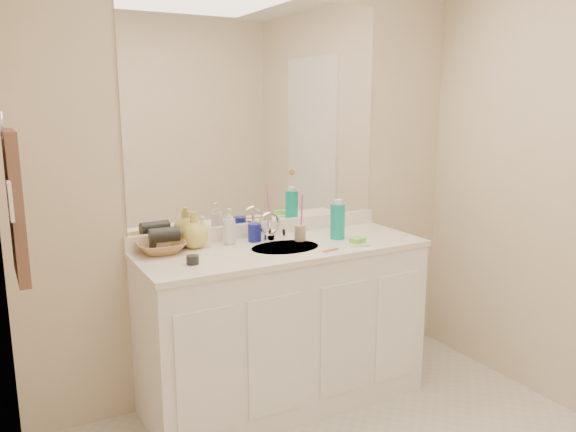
% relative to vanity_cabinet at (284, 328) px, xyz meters
% --- Properties ---
extents(wall_back, '(2.60, 0.02, 2.40)m').
position_rel_vanity_cabinet_xyz_m(wall_back, '(0.00, 0.28, 0.77)').
color(wall_back, beige).
rests_on(wall_back, floor).
extents(wall_left, '(0.02, 2.60, 2.40)m').
position_rel_vanity_cabinet_xyz_m(wall_left, '(-1.30, -1.02, 0.77)').
color(wall_left, beige).
rests_on(wall_left, floor).
extents(vanity_cabinet, '(1.50, 0.55, 0.85)m').
position_rel_vanity_cabinet_xyz_m(vanity_cabinet, '(0.00, 0.00, 0.00)').
color(vanity_cabinet, white).
rests_on(vanity_cabinet, floor).
extents(countertop, '(1.52, 0.57, 0.03)m').
position_rel_vanity_cabinet_xyz_m(countertop, '(0.00, 0.00, 0.44)').
color(countertop, white).
rests_on(countertop, vanity_cabinet).
extents(backsplash, '(1.52, 0.03, 0.08)m').
position_rel_vanity_cabinet_xyz_m(backsplash, '(0.00, 0.26, 0.50)').
color(backsplash, white).
rests_on(backsplash, countertop).
extents(sink_basin, '(0.37, 0.37, 0.02)m').
position_rel_vanity_cabinet_xyz_m(sink_basin, '(0.00, -0.02, 0.44)').
color(sink_basin, silver).
rests_on(sink_basin, countertop).
extents(faucet, '(0.02, 0.02, 0.11)m').
position_rel_vanity_cabinet_xyz_m(faucet, '(0.00, 0.16, 0.51)').
color(faucet, silver).
rests_on(faucet, countertop).
extents(mirror, '(1.48, 0.01, 1.20)m').
position_rel_vanity_cabinet_xyz_m(mirror, '(0.00, 0.27, 1.14)').
color(mirror, white).
rests_on(mirror, wall_back).
extents(blue_mug, '(0.08, 0.08, 0.10)m').
position_rel_vanity_cabinet_xyz_m(blue_mug, '(-0.09, 0.16, 0.50)').
color(blue_mug, navy).
rests_on(blue_mug, countertop).
extents(tan_cup, '(0.08, 0.08, 0.08)m').
position_rel_vanity_cabinet_xyz_m(tan_cup, '(0.14, 0.06, 0.50)').
color(tan_cup, tan).
rests_on(tan_cup, countertop).
extents(toothbrush, '(0.02, 0.04, 0.21)m').
position_rel_vanity_cabinet_xyz_m(toothbrush, '(0.15, 0.06, 0.60)').
color(toothbrush, '#FF43B0').
rests_on(toothbrush, tan_cup).
extents(mouthwash_bottle, '(0.11, 0.11, 0.19)m').
position_rel_vanity_cabinet_xyz_m(mouthwash_bottle, '(0.34, 0.00, 0.55)').
color(mouthwash_bottle, '#0DA592').
rests_on(mouthwash_bottle, countertop).
extents(soap_dish, '(0.13, 0.12, 0.01)m').
position_rel_vanity_cabinet_xyz_m(soap_dish, '(0.35, -0.17, 0.46)').
color(soap_dish, white).
rests_on(soap_dish, countertop).
extents(green_soap, '(0.09, 0.08, 0.03)m').
position_rel_vanity_cabinet_xyz_m(green_soap, '(0.35, -0.17, 0.48)').
color(green_soap, '#74E137').
rests_on(green_soap, soap_dish).
extents(orange_comb, '(0.10, 0.04, 0.00)m').
position_rel_vanity_cabinet_xyz_m(orange_comb, '(0.17, -0.19, 0.46)').
color(orange_comb, '#E94818').
rests_on(orange_comb, countertop).
extents(dark_jar, '(0.06, 0.06, 0.04)m').
position_rel_vanity_cabinet_xyz_m(dark_jar, '(-0.53, -0.08, 0.48)').
color(dark_jar, black).
rests_on(dark_jar, countertop).
extents(soap_bottle_white, '(0.08, 0.08, 0.19)m').
position_rel_vanity_cabinet_xyz_m(soap_bottle_white, '(-0.23, 0.17, 0.55)').
color(soap_bottle_white, silver).
rests_on(soap_bottle_white, countertop).
extents(soap_bottle_cream, '(0.08, 0.09, 0.16)m').
position_rel_vanity_cabinet_xyz_m(soap_bottle_cream, '(-0.37, 0.20, 0.54)').
color(soap_bottle_cream, '#FCEBCD').
rests_on(soap_bottle_cream, countertop).
extents(soap_bottle_yellow, '(0.18, 0.18, 0.19)m').
position_rel_vanity_cabinet_xyz_m(soap_bottle_yellow, '(-0.42, 0.20, 0.55)').
color(soap_bottle_yellow, '#D2C152').
rests_on(soap_bottle_yellow, countertop).
extents(wicker_basket, '(0.25, 0.25, 0.06)m').
position_rel_vanity_cabinet_xyz_m(wicker_basket, '(-0.60, 0.18, 0.48)').
color(wicker_basket, '#9F6E40').
rests_on(wicker_basket, countertop).
extents(hair_dryer, '(0.15, 0.09, 0.07)m').
position_rel_vanity_cabinet_xyz_m(hair_dryer, '(-0.58, 0.18, 0.54)').
color(hair_dryer, black).
rests_on(hair_dryer, wicker_basket).
extents(towel_ring, '(0.01, 0.11, 0.11)m').
position_rel_vanity_cabinet_xyz_m(towel_ring, '(-1.27, -0.25, 1.12)').
color(towel_ring, silver).
rests_on(towel_ring, wall_left).
extents(hand_towel, '(0.04, 0.32, 0.55)m').
position_rel_vanity_cabinet_xyz_m(hand_towel, '(-1.25, -0.25, 0.82)').
color(hand_towel, '#4B3228').
rests_on(hand_towel, towel_ring).
extents(switch_plate, '(0.01, 0.08, 0.13)m').
position_rel_vanity_cabinet_xyz_m(switch_plate, '(-1.27, -0.45, 0.88)').
color(switch_plate, white).
rests_on(switch_plate, wall_left).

